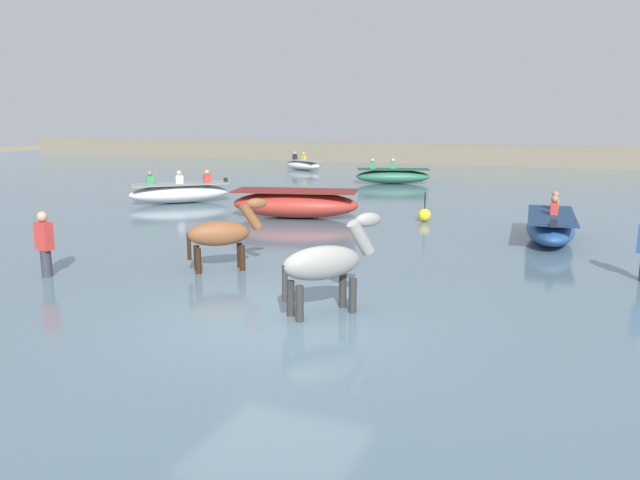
{
  "coord_description": "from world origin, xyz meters",
  "views": [
    {
      "loc": [
        4.02,
        -7.92,
        3.36
      ],
      "look_at": [
        -0.85,
        3.81,
        0.84
      ],
      "focal_mm": 34.37,
      "sensor_mm": 36.0,
      "label": 1
    }
  ],
  "objects_px": {
    "boat_near_port": "(180,193)",
    "boat_near_starboard": "(550,227)",
    "horse_lead_grey": "(326,265)",
    "boat_far_inshore": "(303,165)",
    "horse_trailing_chestnut": "(222,235)",
    "channel_buoy": "(424,215)",
    "boat_mid_outer": "(295,204)",
    "person_wading_close": "(45,250)",
    "boat_mid_channel": "(393,176)"
  },
  "relations": [
    {
      "from": "boat_mid_channel",
      "to": "boat_near_port",
      "type": "bearing_deg",
      "value": -119.46
    },
    {
      "from": "horse_lead_grey",
      "to": "boat_far_inshore",
      "type": "distance_m",
      "value": 27.75
    },
    {
      "from": "boat_far_inshore",
      "to": "boat_near_starboard",
      "type": "relative_size",
      "value": 0.84
    },
    {
      "from": "horse_trailing_chestnut",
      "to": "boat_near_port",
      "type": "bearing_deg",
      "value": 129.85
    },
    {
      "from": "boat_mid_outer",
      "to": "boat_near_port",
      "type": "relative_size",
      "value": 1.22
    },
    {
      "from": "boat_near_starboard",
      "to": "channel_buoy",
      "type": "distance_m",
      "value": 3.98
    },
    {
      "from": "boat_far_inshore",
      "to": "channel_buoy",
      "type": "height_order",
      "value": "boat_far_inshore"
    },
    {
      "from": "boat_mid_channel",
      "to": "boat_near_starboard",
      "type": "xyz_separation_m",
      "value": [
        7.48,
        -11.87,
        -0.01
      ]
    },
    {
      "from": "horse_trailing_chestnut",
      "to": "boat_mid_outer",
      "type": "bearing_deg",
      "value": 102.46
    },
    {
      "from": "boat_mid_outer",
      "to": "channel_buoy",
      "type": "bearing_deg",
      "value": 11.95
    },
    {
      "from": "boat_mid_channel",
      "to": "boat_near_starboard",
      "type": "height_order",
      "value": "boat_mid_channel"
    },
    {
      "from": "horse_trailing_chestnut",
      "to": "channel_buoy",
      "type": "distance_m",
      "value": 7.89
    },
    {
      "from": "boat_mid_outer",
      "to": "boat_mid_channel",
      "type": "bearing_deg",
      "value": 90.0
    },
    {
      "from": "boat_mid_channel",
      "to": "channel_buoy",
      "type": "xyz_separation_m",
      "value": [
        3.88,
        -10.17,
        -0.16
      ]
    },
    {
      "from": "boat_near_port",
      "to": "boat_mid_channel",
      "type": "bearing_deg",
      "value": 60.54
    },
    {
      "from": "horse_trailing_chestnut",
      "to": "horse_lead_grey",
      "type": "bearing_deg",
      "value": -31.32
    },
    {
      "from": "boat_near_port",
      "to": "person_wading_close",
      "type": "bearing_deg",
      "value": -68.38
    },
    {
      "from": "horse_lead_grey",
      "to": "boat_far_inshore",
      "type": "height_order",
      "value": "horse_lead_grey"
    },
    {
      "from": "boat_far_inshore",
      "to": "channel_buoy",
      "type": "bearing_deg",
      "value": -54.97
    },
    {
      "from": "horse_trailing_chestnut",
      "to": "boat_near_starboard",
      "type": "relative_size",
      "value": 0.49
    },
    {
      "from": "horse_trailing_chestnut",
      "to": "person_wading_close",
      "type": "distance_m",
      "value": 3.39
    },
    {
      "from": "horse_trailing_chestnut",
      "to": "boat_mid_channel",
      "type": "distance_m",
      "value": 17.73
    },
    {
      "from": "horse_trailing_chestnut",
      "to": "boat_far_inshore",
      "type": "distance_m",
      "value": 24.91
    },
    {
      "from": "boat_mid_outer",
      "to": "horse_lead_grey",
      "type": "bearing_deg",
      "value": -62.27
    },
    {
      "from": "boat_far_inshore",
      "to": "boat_mid_channel",
      "type": "distance_m",
      "value": 9.19
    },
    {
      "from": "horse_trailing_chestnut",
      "to": "boat_near_port",
      "type": "height_order",
      "value": "horse_trailing_chestnut"
    },
    {
      "from": "boat_far_inshore",
      "to": "boat_near_starboard",
      "type": "distance_m",
      "value": 22.89
    },
    {
      "from": "boat_mid_outer",
      "to": "boat_near_port",
      "type": "distance_m",
      "value": 5.56
    },
    {
      "from": "boat_near_port",
      "to": "boat_near_starboard",
      "type": "relative_size",
      "value": 0.94
    },
    {
      "from": "boat_far_inshore",
      "to": "boat_near_starboard",
      "type": "bearing_deg",
      "value": -50.03
    },
    {
      "from": "horse_lead_grey",
      "to": "boat_near_starboard",
      "type": "relative_size",
      "value": 0.52
    },
    {
      "from": "boat_mid_outer",
      "to": "channel_buoy",
      "type": "xyz_separation_m",
      "value": [
        3.88,
        0.82,
        -0.23
      ]
    },
    {
      "from": "horse_trailing_chestnut",
      "to": "boat_mid_channel",
      "type": "height_order",
      "value": "horse_trailing_chestnut"
    },
    {
      "from": "horse_lead_grey",
      "to": "horse_trailing_chestnut",
      "type": "bearing_deg",
      "value": 148.68
    },
    {
      "from": "boat_mid_outer",
      "to": "boat_near_port",
      "type": "height_order",
      "value": "boat_near_port"
    },
    {
      "from": "boat_near_port",
      "to": "boat_far_inshore",
      "type": "bearing_deg",
      "value": 97.03
    },
    {
      "from": "boat_near_port",
      "to": "channel_buoy",
      "type": "relative_size",
      "value": 3.85
    },
    {
      "from": "horse_lead_grey",
      "to": "boat_near_starboard",
      "type": "xyz_separation_m",
      "value": [
        3.01,
        7.61,
        -0.44
      ]
    },
    {
      "from": "horse_trailing_chestnut",
      "to": "boat_mid_outer",
      "type": "relative_size",
      "value": 0.43
    },
    {
      "from": "person_wading_close",
      "to": "channel_buoy",
      "type": "relative_size",
      "value": 1.84
    },
    {
      "from": "horse_lead_grey",
      "to": "boat_far_inshore",
      "type": "bearing_deg",
      "value": 114.93
    },
    {
      "from": "horse_trailing_chestnut",
      "to": "boat_near_starboard",
      "type": "distance_m",
      "value": 8.35
    },
    {
      "from": "boat_mid_channel",
      "to": "person_wading_close",
      "type": "bearing_deg",
      "value": -94.13
    },
    {
      "from": "boat_near_starboard",
      "to": "channel_buoy",
      "type": "height_order",
      "value": "boat_near_starboard"
    },
    {
      "from": "boat_mid_outer",
      "to": "boat_near_port",
      "type": "bearing_deg",
      "value": 164.28
    },
    {
      "from": "boat_near_starboard",
      "to": "person_wading_close",
      "type": "relative_size",
      "value": 2.22
    },
    {
      "from": "boat_mid_outer",
      "to": "boat_near_starboard",
      "type": "relative_size",
      "value": 1.15
    },
    {
      "from": "channel_buoy",
      "to": "boat_far_inshore",
      "type": "bearing_deg",
      "value": 125.03
    },
    {
      "from": "boat_near_port",
      "to": "boat_far_inshore",
      "type": "height_order",
      "value": "boat_near_port"
    },
    {
      "from": "horse_trailing_chestnut",
      "to": "person_wading_close",
      "type": "height_order",
      "value": "horse_trailing_chestnut"
    }
  ]
}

